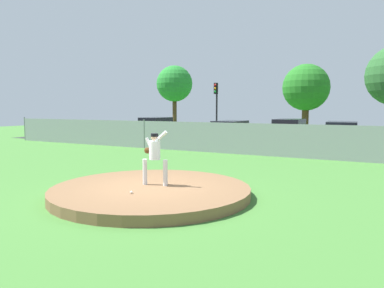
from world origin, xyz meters
TOP-DOWN VIEW (x-y plane):
  - ground_plane at (0.00, 6.00)m, footprint 80.00×80.00m
  - asphalt_strip at (0.00, 14.50)m, footprint 44.00×7.00m
  - pitchers_mound at (0.00, 0.00)m, footprint 5.65×5.65m
  - pitcher_youth at (-0.01, 0.20)m, footprint 0.81×0.32m
  - baseball at (0.06, -0.97)m, footprint 0.07×0.07m
  - chainlink_fence at (0.00, 10.00)m, footprint 37.76×0.07m
  - parked_car_silver at (-3.75, 14.73)m, footprint 2.07×4.78m
  - parked_car_charcoal at (-9.68, 14.45)m, footprint 1.86×4.44m
  - parked_car_slate at (3.37, 14.78)m, footprint 2.14×4.46m
  - parked_car_burgundy at (0.26, 14.81)m, footprint 1.83×4.15m
  - traffic_light_near at (-6.77, 18.94)m, footprint 0.28×0.46m
  - tree_broad_left at (-13.85, 23.98)m, footprint 3.69×3.69m
  - tree_leaning_west at (-0.82, 24.91)m, footprint 4.10×4.10m

SIDE VIEW (x-z plane):
  - ground_plane at x=0.00m, z-range 0.00..0.00m
  - asphalt_strip at x=0.00m, z-range 0.00..0.01m
  - pitchers_mound at x=0.00m, z-range 0.00..0.27m
  - baseball at x=0.06m, z-range 0.27..0.35m
  - parked_car_silver at x=-3.75m, z-range -0.03..1.60m
  - parked_car_slate at x=3.37m, z-range -0.03..1.66m
  - parked_car_burgundy at x=0.26m, z-range -0.05..1.75m
  - parked_car_charcoal at x=-9.68m, z-range -0.05..1.74m
  - chainlink_fence at x=0.00m, z-range -0.05..1.75m
  - pitcher_youth at x=-0.01m, z-range 0.40..2.00m
  - traffic_light_near at x=-6.77m, z-range 0.85..5.38m
  - tree_leaning_west at x=-0.82m, z-range 1.08..7.43m
  - tree_broad_left at x=-13.85m, z-range 1.52..8.35m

